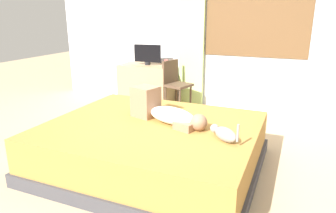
{
  "coord_description": "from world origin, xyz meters",
  "views": [
    {
      "loc": [
        1.27,
        -2.79,
        1.63
      ],
      "look_at": [
        -0.0,
        0.18,
        0.65
      ],
      "focal_mm": 33.32,
      "sensor_mm": 36.0,
      "label": 1
    }
  ],
  "objects_px": {
    "cat": "(224,134)",
    "tv_monitor": "(148,54)",
    "person_lying": "(165,111)",
    "desk": "(147,85)",
    "chair_by_desk": "(175,82)",
    "cup": "(166,62)",
    "bed": "(152,146)"
  },
  "relations": [
    {
      "from": "cat",
      "to": "chair_by_desk",
      "type": "xyz_separation_m",
      "value": [
        -1.34,
        2.12,
        -0.06
      ]
    },
    {
      "from": "bed",
      "to": "cup",
      "type": "distance_m",
      "value": 2.42
    },
    {
      "from": "bed",
      "to": "person_lying",
      "type": "xyz_separation_m",
      "value": [
        0.09,
        0.14,
        0.37
      ]
    },
    {
      "from": "person_lying",
      "to": "desk",
      "type": "bearing_deg",
      "value": 121.78
    },
    {
      "from": "chair_by_desk",
      "to": "cat",
      "type": "bearing_deg",
      "value": -57.7
    },
    {
      "from": "person_lying",
      "to": "cat",
      "type": "height_order",
      "value": "person_lying"
    },
    {
      "from": "desk",
      "to": "cup",
      "type": "bearing_deg",
      "value": 19.11
    },
    {
      "from": "chair_by_desk",
      "to": "desk",
      "type": "bearing_deg",
      "value": 168.03
    },
    {
      "from": "person_lying",
      "to": "cat",
      "type": "xyz_separation_m",
      "value": [
        0.71,
        -0.27,
        -0.05
      ]
    },
    {
      "from": "person_lying",
      "to": "cup",
      "type": "xyz_separation_m",
      "value": [
        -0.89,
        2.08,
        0.17
      ]
    },
    {
      "from": "cat",
      "to": "tv_monitor",
      "type": "xyz_separation_m",
      "value": [
        -1.91,
        2.24,
        0.36
      ]
    },
    {
      "from": "cat",
      "to": "desk",
      "type": "xyz_separation_m",
      "value": [
        -1.93,
        2.24,
        -0.19
      ]
    },
    {
      "from": "bed",
      "to": "chair_by_desk",
      "type": "xyz_separation_m",
      "value": [
        -0.54,
        1.98,
        0.26
      ]
    },
    {
      "from": "bed",
      "to": "tv_monitor",
      "type": "xyz_separation_m",
      "value": [
        -1.1,
        2.11,
        0.68
      ]
    },
    {
      "from": "person_lying",
      "to": "chair_by_desk",
      "type": "xyz_separation_m",
      "value": [
        -0.63,
        1.84,
        -0.1
      ]
    },
    {
      "from": "tv_monitor",
      "to": "chair_by_desk",
      "type": "distance_m",
      "value": 0.71
    },
    {
      "from": "chair_by_desk",
      "to": "bed",
      "type": "bearing_deg",
      "value": -74.86
    },
    {
      "from": "desk",
      "to": "cat",
      "type": "bearing_deg",
      "value": -49.26
    },
    {
      "from": "person_lying",
      "to": "tv_monitor",
      "type": "xyz_separation_m",
      "value": [
        -1.19,
        1.97,
        0.31
      ]
    },
    {
      "from": "cup",
      "to": "chair_by_desk",
      "type": "relative_size",
      "value": 0.1
    },
    {
      "from": "desk",
      "to": "chair_by_desk",
      "type": "height_order",
      "value": "chair_by_desk"
    },
    {
      "from": "chair_by_desk",
      "to": "tv_monitor",
      "type": "bearing_deg",
      "value": 167.5
    },
    {
      "from": "desk",
      "to": "cup",
      "type": "xyz_separation_m",
      "value": [
        0.33,
        0.11,
        0.41
      ]
    },
    {
      "from": "cup",
      "to": "chair_by_desk",
      "type": "bearing_deg",
      "value": -42.09
    },
    {
      "from": "bed",
      "to": "chair_by_desk",
      "type": "relative_size",
      "value": 2.58
    },
    {
      "from": "desk",
      "to": "tv_monitor",
      "type": "height_order",
      "value": "tv_monitor"
    },
    {
      "from": "cup",
      "to": "tv_monitor",
      "type": "bearing_deg",
      "value": -159.37
    },
    {
      "from": "cat",
      "to": "chair_by_desk",
      "type": "bearing_deg",
      "value": 122.3
    },
    {
      "from": "person_lying",
      "to": "desk",
      "type": "height_order",
      "value": "person_lying"
    },
    {
      "from": "cat",
      "to": "tv_monitor",
      "type": "bearing_deg",
      "value": 130.35
    },
    {
      "from": "tv_monitor",
      "to": "cup",
      "type": "xyz_separation_m",
      "value": [
        0.3,
        0.11,
        -0.14
      ]
    },
    {
      "from": "person_lying",
      "to": "tv_monitor",
      "type": "distance_m",
      "value": 2.32
    }
  ]
}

